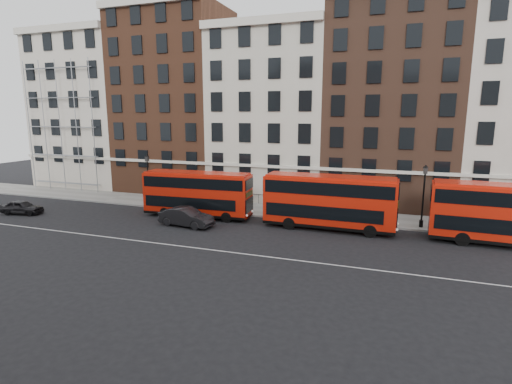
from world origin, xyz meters
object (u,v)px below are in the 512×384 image
(bus_d, at_px, (511,214))
(car_front, at_px, (186,217))
(bus_b, at_px, (197,193))
(bus_c, at_px, (329,201))
(car_rear, at_px, (22,207))

(bus_d, bearing_deg, car_front, -170.14)
(bus_d, distance_m, car_front, 25.22)
(bus_b, height_order, car_front, bus_b)
(bus_d, bearing_deg, bus_c, -177.19)
(car_front, bearing_deg, bus_b, 15.56)
(bus_b, distance_m, car_front, 3.46)
(bus_c, relative_size, car_rear, 2.74)
(bus_d, height_order, car_front, bus_d)
(bus_c, bearing_deg, car_rear, -170.06)
(bus_c, distance_m, car_rear, 29.35)
(bus_b, relative_size, bus_c, 0.94)
(bus_b, bearing_deg, bus_c, -3.02)
(bus_d, bearing_deg, car_rear, -170.86)
(bus_b, xyz_separation_m, bus_d, (25.49, 0.00, 0.16))
(car_rear, distance_m, car_front, 17.22)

